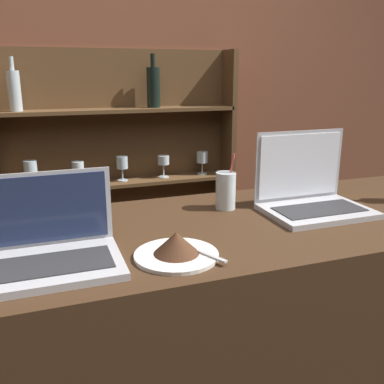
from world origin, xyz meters
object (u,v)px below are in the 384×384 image
(cake_plate, at_px, (176,248))
(laptop_far, at_px, (310,194))
(laptop_near, at_px, (50,246))
(water_glass, at_px, (226,191))

(cake_plate, bearing_deg, laptop_far, 21.59)
(laptop_near, xyz_separation_m, water_glass, (0.57, 0.25, 0.02))
(laptop_far, bearing_deg, cake_plate, -158.41)
(laptop_far, distance_m, cake_plate, 0.57)
(cake_plate, bearing_deg, water_glass, 49.33)
(cake_plate, xyz_separation_m, water_glass, (0.27, 0.32, 0.04))
(laptop_far, bearing_deg, laptop_near, -170.24)
(laptop_far, xyz_separation_m, cake_plate, (-0.53, -0.21, -0.03))
(laptop_near, bearing_deg, cake_plate, -12.99)
(laptop_far, height_order, cake_plate, laptop_far)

